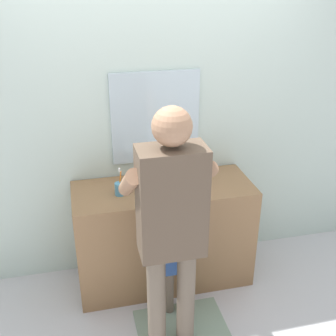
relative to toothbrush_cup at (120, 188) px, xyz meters
The scene contains 10 objects.
ground_plane 1.00m from the toothbrush_cup, 38.18° to the right, with size 14.00×14.00×0.00m, color silver.
back_wall 0.66m from the toothbrush_cup, 46.67° to the left, with size 4.40×0.10×2.70m.
vanity_cabinet 0.58m from the toothbrush_cup, ahead, with size 1.37×0.54×0.85m, color olive.
sink_basin 0.34m from the toothbrush_cup, ahead, with size 0.37×0.37×0.11m.
faucet 0.41m from the toothbrush_cup, 35.64° to the left, with size 0.18×0.14×0.18m.
toothbrush_cup is the anchor object (origin of this frame).
soap_bottle 0.66m from the toothbrush_cup, ahead, with size 0.06×0.06×0.17m.
bath_mat 1.08m from the toothbrush_cup, 56.86° to the right, with size 0.64×0.40×0.02m, color gray.
child_toddler 0.63m from the toothbrush_cup, 47.45° to the right, with size 0.26×0.26×0.86m.
adult_parent 0.70m from the toothbrush_cup, 70.56° to the right, with size 0.53×0.56×1.70m.
Camera 1 is at (-0.61, -2.43, 2.34)m, focal length 44.80 mm.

